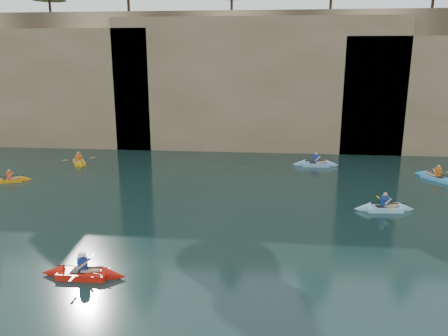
# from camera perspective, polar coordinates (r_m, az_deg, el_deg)

# --- Properties ---
(ground) EXTENTS (160.00, 160.00, 0.00)m
(ground) POSITION_cam_1_polar(r_m,az_deg,el_deg) (17.02, -5.38, -13.26)
(ground) COLOR black
(ground) RESTS_ON ground
(cliff) EXTENTS (70.00, 16.00, 12.00)m
(cliff) POSITION_cam_1_polar(r_m,az_deg,el_deg) (44.92, 1.95, 11.93)
(cliff) COLOR tan
(cliff) RESTS_ON ground
(cliff_slab_west) EXTENTS (26.00, 2.40, 10.56)m
(cliff_slab_west) POSITION_cam_1_polar(r_m,az_deg,el_deg) (44.00, -26.19, 9.51)
(cliff_slab_west) COLOR #997C5D
(cliff_slab_west) RESTS_ON ground
(cliff_slab_center) EXTENTS (24.00, 2.40, 11.40)m
(cliff_slab_center) POSITION_cam_1_polar(r_m,az_deg,el_deg) (37.46, 4.26, 10.96)
(cliff_slab_center) COLOR #997C5D
(cliff_slab_center) RESTS_ON ground
(sea_cave_west) EXTENTS (4.50, 1.00, 4.00)m
(sea_cave_west) POSITION_cam_1_polar(r_m,az_deg,el_deg) (42.75, -23.87, 5.21)
(sea_cave_west) COLOR black
(sea_cave_west) RESTS_ON ground
(sea_cave_center) EXTENTS (3.50, 1.00, 3.20)m
(sea_cave_center) POSITION_cam_1_polar(r_m,az_deg,el_deg) (37.92, -5.01, 4.75)
(sea_cave_center) COLOR black
(sea_cave_center) RESTS_ON ground
(sea_cave_east) EXTENTS (5.00, 1.00, 4.50)m
(sea_cave_east) POSITION_cam_1_polar(r_m,az_deg,el_deg) (37.80, 16.40, 5.19)
(sea_cave_east) COLOR black
(sea_cave_east) RESTS_ON ground
(main_kayaker) EXTENTS (3.22, 2.20, 1.19)m
(main_kayaker) POSITION_cam_1_polar(r_m,az_deg,el_deg) (17.26, -17.90, -12.93)
(main_kayaker) COLOR red
(main_kayaker) RESTS_ON ground
(kayaker_orange) EXTENTS (2.78, 1.98, 1.04)m
(kayaker_orange) POSITION_cam_1_polar(r_m,az_deg,el_deg) (31.47, -26.16, -1.41)
(kayaker_orange) COLOR orange
(kayaker_orange) RESTS_ON ground
(kayaker_ltblue_near) EXTENTS (3.23, 2.47, 1.26)m
(kayaker_ltblue_near) POSITION_cam_1_polar(r_m,az_deg,el_deg) (24.50, 20.17, -4.93)
(kayaker_ltblue_near) COLOR #91D2F2
(kayaker_ltblue_near) RESTS_ON ground
(kayaker_yellow) EXTENTS (2.13, 2.90, 1.20)m
(kayaker_yellow) POSITION_cam_1_polar(r_m,az_deg,el_deg) (34.69, -18.39, 0.72)
(kayaker_yellow) COLOR #EAAF13
(kayaker_yellow) RESTS_ON ground
(kayaker_ltblue_mid) EXTENTS (3.45, 2.56, 1.31)m
(kayaker_ltblue_mid) POSITION_cam_1_polar(r_m,az_deg,el_deg) (33.04, 11.87, 0.52)
(kayaker_ltblue_mid) COLOR #7CABCF
(kayaker_ltblue_mid) RESTS_ON ground
(kayaker_blue_east) EXTENTS (2.65, 3.39, 1.27)m
(kayaker_blue_east) POSITION_cam_1_polar(r_m,az_deg,el_deg) (31.89, 26.10, -1.16)
(kayaker_blue_east) COLOR #46A4F0
(kayaker_blue_east) RESTS_ON ground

